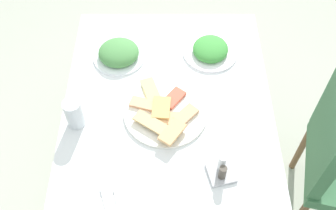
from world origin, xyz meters
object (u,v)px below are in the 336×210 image
soda_can (75,114)px  condiment_caddy (223,170)px  salad_plate_greens (120,53)px  salad_plate_rice (211,50)px  pide_platter (166,112)px  dining_table (169,119)px

soda_can → condiment_caddy: (0.21, 0.53, -0.04)m
soda_can → salad_plate_greens: bearing=158.3°
salad_plate_rice → condiment_caddy: (0.58, 0.00, 0.01)m
pide_platter → condiment_caddy: bearing=37.4°
dining_table → salad_plate_rice: size_ratio=4.61×
dining_table → salad_plate_rice: 0.36m
dining_table → soda_can: size_ratio=8.87×
pide_platter → soda_can: size_ratio=2.74×
salad_plate_greens → soda_can: bearing=-21.7°
salad_plate_greens → condiment_caddy: (0.55, 0.39, 0.00)m
salad_plate_greens → salad_plate_rice: (-0.02, 0.39, -0.00)m
salad_plate_rice → condiment_caddy: bearing=0.1°
dining_table → salad_plate_rice: (-0.29, 0.18, 0.10)m
pide_platter → soda_can: (0.04, -0.33, 0.05)m
salad_plate_rice → salad_plate_greens: bearing=-86.3°
salad_plate_rice → soda_can: bearing=-55.2°
dining_table → condiment_caddy: condiment_caddy is taller
pide_platter → condiment_caddy: (0.25, 0.19, 0.01)m
dining_table → soda_can: 0.38m
dining_table → pide_platter: bearing=-19.5°
salad_plate_greens → soda_can: (0.34, -0.14, 0.04)m
soda_can → condiment_caddy: 0.57m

